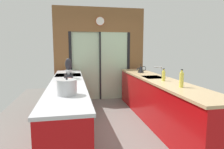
{
  "coord_description": "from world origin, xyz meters",
  "views": [
    {
      "loc": [
        -0.81,
        -3.44,
        1.55
      ],
      "look_at": [
        0.01,
        0.67,
        0.98
      ],
      "focal_mm": 31.87,
      "sensor_mm": 36.0,
      "label": 1
    }
  ],
  "objects_px": {
    "kettle": "(141,69)",
    "soap_bottle_far": "(164,76)",
    "knife_block": "(69,68)",
    "stand_mixer": "(69,71)",
    "oven_range": "(69,94)",
    "soap_bottle_near": "(181,79)",
    "stock_pot": "(67,87)",
    "mixing_bowl": "(68,80)"
  },
  "relations": [
    {
      "from": "stock_pot",
      "to": "soap_bottle_far",
      "type": "xyz_separation_m",
      "value": [
        1.78,
        0.81,
        -0.0
      ]
    },
    {
      "from": "mixing_bowl",
      "to": "soap_bottle_near",
      "type": "height_order",
      "value": "soap_bottle_near"
    },
    {
      "from": "mixing_bowl",
      "to": "stand_mixer",
      "type": "relative_size",
      "value": 0.34
    },
    {
      "from": "knife_block",
      "to": "stock_pot",
      "type": "height_order",
      "value": "knife_block"
    },
    {
      "from": "stock_pot",
      "to": "kettle",
      "type": "relative_size",
      "value": 1.06
    },
    {
      "from": "oven_range",
      "to": "soap_bottle_near",
      "type": "height_order",
      "value": "soap_bottle_near"
    },
    {
      "from": "knife_block",
      "to": "kettle",
      "type": "distance_m",
      "value": 1.84
    },
    {
      "from": "kettle",
      "to": "soap_bottle_far",
      "type": "height_order",
      "value": "soap_bottle_far"
    },
    {
      "from": "kettle",
      "to": "stand_mixer",
      "type": "bearing_deg",
      "value": -159.74
    },
    {
      "from": "stand_mixer",
      "to": "kettle",
      "type": "relative_size",
      "value": 1.68
    },
    {
      "from": "oven_range",
      "to": "knife_block",
      "type": "bearing_deg",
      "value": 88.06
    },
    {
      "from": "mixing_bowl",
      "to": "soap_bottle_near",
      "type": "xyz_separation_m",
      "value": [
        1.78,
        -0.85,
        0.09
      ]
    },
    {
      "from": "oven_range",
      "to": "soap_bottle_near",
      "type": "relative_size",
      "value": 3.17
    },
    {
      "from": "stand_mixer",
      "to": "soap_bottle_far",
      "type": "xyz_separation_m",
      "value": [
        1.78,
        -0.63,
        -0.06
      ]
    },
    {
      "from": "oven_range",
      "to": "mixing_bowl",
      "type": "xyz_separation_m",
      "value": [
        0.02,
        -0.99,
        0.5
      ]
    },
    {
      "from": "stand_mixer",
      "to": "kettle",
      "type": "height_order",
      "value": "stand_mixer"
    },
    {
      "from": "kettle",
      "to": "soap_bottle_far",
      "type": "distance_m",
      "value": 1.28
    },
    {
      "from": "oven_range",
      "to": "knife_block",
      "type": "distance_m",
      "value": 0.78
    },
    {
      "from": "soap_bottle_near",
      "to": "soap_bottle_far",
      "type": "relative_size",
      "value": 1.22
    },
    {
      "from": "stock_pot",
      "to": "soap_bottle_near",
      "type": "bearing_deg",
      "value": 5.6
    },
    {
      "from": "stock_pot",
      "to": "soap_bottle_near",
      "type": "distance_m",
      "value": 1.79
    },
    {
      "from": "stock_pot",
      "to": "soap_bottle_far",
      "type": "relative_size",
      "value": 1.12
    },
    {
      "from": "kettle",
      "to": "soap_bottle_near",
      "type": "distance_m",
      "value": 1.92
    },
    {
      "from": "stand_mixer",
      "to": "soap_bottle_far",
      "type": "distance_m",
      "value": 1.89
    },
    {
      "from": "kettle",
      "to": "soap_bottle_near",
      "type": "bearing_deg",
      "value": -90.07
    },
    {
      "from": "mixing_bowl",
      "to": "knife_block",
      "type": "bearing_deg",
      "value": 90.0
    },
    {
      "from": "soap_bottle_near",
      "to": "soap_bottle_far",
      "type": "distance_m",
      "value": 0.64
    },
    {
      "from": "oven_range",
      "to": "kettle",
      "type": "relative_size",
      "value": 3.68
    },
    {
      "from": "mixing_bowl",
      "to": "stand_mixer",
      "type": "bearing_deg",
      "value": 90.0
    },
    {
      "from": "oven_range",
      "to": "knife_block",
      "type": "height_order",
      "value": "knife_block"
    },
    {
      "from": "oven_range",
      "to": "stock_pot",
      "type": "distance_m",
      "value": 2.1
    },
    {
      "from": "stock_pot",
      "to": "kettle",
      "type": "distance_m",
      "value": 2.75
    },
    {
      "from": "knife_block",
      "to": "mixing_bowl",
      "type": "bearing_deg",
      "value": -90.0
    },
    {
      "from": "knife_block",
      "to": "stand_mixer",
      "type": "relative_size",
      "value": 0.62
    },
    {
      "from": "oven_range",
      "to": "soap_bottle_near",
      "type": "xyz_separation_m",
      "value": [
        1.8,
        -1.84,
        0.59
      ]
    },
    {
      "from": "oven_range",
      "to": "soap_bottle_far",
      "type": "height_order",
      "value": "soap_bottle_far"
    },
    {
      "from": "mixing_bowl",
      "to": "kettle",
      "type": "relative_size",
      "value": 0.57
    },
    {
      "from": "soap_bottle_near",
      "to": "oven_range",
      "type": "bearing_deg",
      "value": 134.3
    },
    {
      "from": "knife_block",
      "to": "kettle",
      "type": "bearing_deg",
      "value": -14.7
    },
    {
      "from": "knife_block",
      "to": "soap_bottle_near",
      "type": "bearing_deg",
      "value": -53.28
    },
    {
      "from": "kettle",
      "to": "mixing_bowl",
      "type": "bearing_deg",
      "value": -149.02
    },
    {
      "from": "knife_block",
      "to": "stand_mixer",
      "type": "distance_m",
      "value": 1.13
    }
  ]
}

